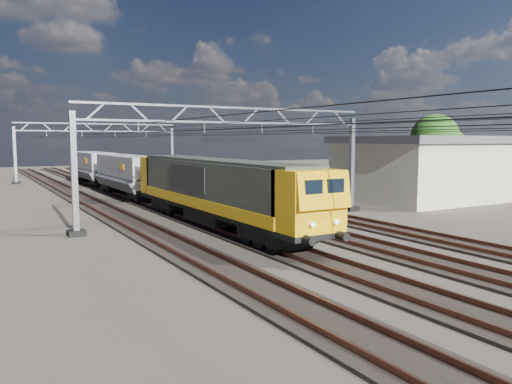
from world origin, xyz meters
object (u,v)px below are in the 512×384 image
hopper_wagon_lead (129,172)px  tree_far (438,140)px  hopper_wagon_mid (93,165)px  catenary_gantry_far (99,149)px  catenary_gantry_mid (234,159)px  locomotive (215,188)px  industrial_shed (446,167)px

hopper_wagon_lead → tree_far: size_ratio=1.65×
hopper_wagon_lead → hopper_wagon_mid: (0.00, 14.20, 0.00)m
tree_far → catenary_gantry_far: bearing=139.2°
hopper_wagon_lead → catenary_gantry_far: bearing=84.2°
catenary_gantry_mid → hopper_wagon_lead: 16.44m
locomotive → catenary_gantry_mid: bearing=36.2°
hopper_wagon_lead → industrial_shed: size_ratio=0.70×
catenary_gantry_far → tree_far: tree_far is taller
catenary_gantry_far → hopper_wagon_lead: 19.94m
catenary_gantry_far → hopper_wagon_lead: bearing=-95.8°
hopper_wagon_mid → locomotive: bearing=-90.0°
hopper_wagon_mid → tree_far: bearing=-32.6°
catenary_gantry_mid → locomotive: 2.94m
locomotive → hopper_wagon_mid: locomotive is taller
catenary_gantry_mid → catenary_gantry_far: bearing=90.0°
locomotive → industrial_shed: industrial_shed is taller
hopper_wagon_lead → tree_far: 33.07m
industrial_shed → catenary_gantry_mid: bearing=-174.8°
locomotive → hopper_wagon_lead: 17.70m
industrial_shed → tree_far: 11.63m
catenary_gantry_mid → tree_far: (30.32, 9.79, 1.13)m
catenary_gantry_mid → hopper_wagon_mid: catenary_gantry_mid is taller
catenary_gantry_mid → hopper_wagon_lead: bearing=97.0°
catenary_gantry_mid → tree_far: tree_far is taller
locomotive → hopper_wagon_lead: bearing=90.0°
catenary_gantry_mid → industrial_shed: bearing=5.2°
catenary_gantry_far → industrial_shed: 40.51m
tree_far → catenary_gantry_mid: bearing=-162.1°
locomotive → hopper_wagon_mid: size_ratio=1.62×
catenary_gantry_far → catenary_gantry_mid: bearing=-90.0°
catenary_gantry_mid → hopper_wagon_mid: (-2.00, 30.43, -1.67)m
hopper_wagon_lead → industrial_shed: bearing=-30.7°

